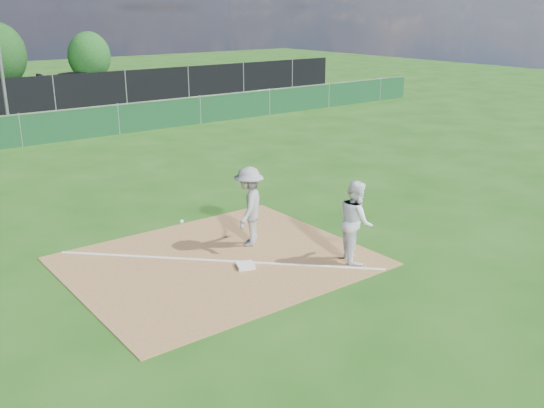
{
  "coord_description": "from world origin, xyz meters",
  "views": [
    {
      "loc": [
        -6.28,
        -9.07,
        5.13
      ],
      "look_at": [
        1.44,
        1.0,
        1.0
      ],
      "focal_mm": 40.0,
      "sensor_mm": 36.0,
      "label": 1
    }
  ],
  "objects_px": {
    "first_base": "(245,266)",
    "tree_right": "(89,56)",
    "runner": "(356,221)",
    "play_at_first": "(249,207)",
    "car_right": "(84,85)"
  },
  "relations": [
    {
      "from": "first_base",
      "to": "car_right",
      "type": "height_order",
      "value": "car_right"
    },
    {
      "from": "first_base",
      "to": "runner",
      "type": "height_order",
      "value": "runner"
    },
    {
      "from": "first_base",
      "to": "play_at_first",
      "type": "xyz_separation_m",
      "value": [
        0.82,
        1.0,
        0.86
      ]
    },
    {
      "from": "play_at_first",
      "to": "tree_right",
      "type": "distance_m",
      "value": 33.74
    },
    {
      "from": "play_at_first",
      "to": "runner",
      "type": "height_order",
      "value": "play_at_first"
    },
    {
      "from": "runner",
      "to": "tree_right",
      "type": "height_order",
      "value": "tree_right"
    },
    {
      "from": "first_base",
      "to": "car_right",
      "type": "xyz_separation_m",
      "value": [
        6.72,
        26.29,
        0.69
      ]
    },
    {
      "from": "first_base",
      "to": "tree_right",
      "type": "height_order",
      "value": "tree_right"
    },
    {
      "from": "runner",
      "to": "car_right",
      "type": "relative_size",
      "value": 0.34
    },
    {
      "from": "play_at_first",
      "to": "tree_right",
      "type": "xyz_separation_m",
      "value": [
        9.15,
        32.47,
        0.9
      ]
    },
    {
      "from": "car_right",
      "to": "runner",
      "type": "bearing_deg",
      "value": -178.5
    },
    {
      "from": "play_at_first",
      "to": "runner",
      "type": "relative_size",
      "value": 1.45
    },
    {
      "from": "car_right",
      "to": "first_base",
      "type": "bearing_deg",
      "value": 176.77
    },
    {
      "from": "play_at_first",
      "to": "tree_right",
      "type": "bearing_deg",
      "value": 74.27
    },
    {
      "from": "play_at_first",
      "to": "car_right",
      "type": "distance_m",
      "value": 25.97
    }
  ]
}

